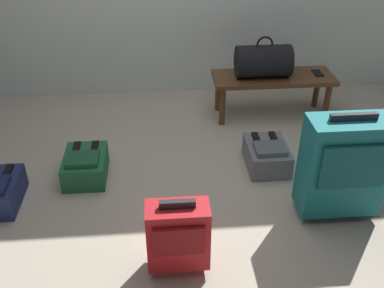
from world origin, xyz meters
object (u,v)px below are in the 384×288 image
object	(u,v)px
cell_phone	(317,73)
suitcase_small_red	(178,235)
bench	(273,82)
duffel_bag_black	(263,61)
suitcase_upright_teal	(343,165)
backpack_grey	(267,155)
backpack_green	(85,165)

from	to	relation	value
cell_phone	suitcase_small_red	world-z (taller)	suitcase_small_red
bench	duffel_bag_black	size ratio (longest dim) A/B	2.27
suitcase_upright_teal	backpack_grey	bearing A→B (deg)	119.97
bench	backpack_grey	xyz separation A→B (m)	(-0.21, -0.76, -0.22)
suitcase_small_red	cell_phone	bearing A→B (deg)	52.86
backpack_grey	cell_phone	bearing A→B (deg)	52.98
bench	backpack_green	distance (m)	1.69
cell_phone	backpack_grey	xyz separation A→B (m)	(-0.59, -0.78, -0.28)
suitcase_upright_teal	backpack_green	bearing A→B (deg)	162.16
suitcase_upright_teal	bench	bearing A→B (deg)	94.25
duffel_bag_black	suitcase_small_red	world-z (taller)	duffel_bag_black
suitcase_small_red	backpack_grey	xyz separation A→B (m)	(0.68, 0.90, -0.15)
backpack_grey	duffel_bag_black	bearing A→B (deg)	81.75
suitcase_upright_teal	suitcase_small_red	size ratio (longest dim) A/B	1.51
suitcase_upright_teal	backpack_grey	size ratio (longest dim) A/B	1.83
backpack_green	cell_phone	bearing A→B (deg)	23.29
bench	suitcase_small_red	size ratio (longest dim) A/B	2.17
cell_phone	duffel_bag_black	bearing A→B (deg)	-178.20
duffel_bag_black	suitcase_upright_teal	world-z (taller)	duffel_bag_black
bench	backpack_grey	size ratio (longest dim) A/B	2.63
suitcase_upright_teal	suitcase_small_red	world-z (taller)	suitcase_upright_teal
bench	backpack_green	size ratio (longest dim) A/B	2.63
suitcase_upright_teal	backpack_green	world-z (taller)	suitcase_upright_teal
cell_phone	backpack_grey	world-z (taller)	cell_phone
bench	suitcase_small_red	world-z (taller)	suitcase_small_red
backpack_green	bench	bearing A→B (deg)	27.92
suitcase_upright_teal	duffel_bag_black	bearing A→B (deg)	98.57
duffel_bag_black	cell_phone	xyz separation A→B (m)	(0.48, 0.01, -0.13)
cell_phone	backpack_green	xyz separation A→B (m)	(-1.86, -0.80, -0.28)
suitcase_small_red	backpack_green	bearing A→B (deg)	124.00
bench	backpack_grey	world-z (taller)	bench
cell_phone	backpack_grey	bearing A→B (deg)	-127.02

